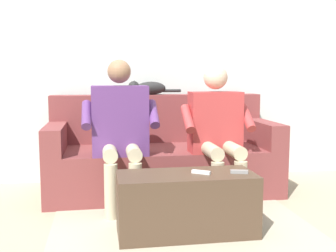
{
  "coord_description": "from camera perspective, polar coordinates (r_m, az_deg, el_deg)",
  "views": [
    {
      "loc": [
        0.56,
        3.55,
        1.05
      ],
      "look_at": [
        0.0,
        0.2,
        0.64
      ],
      "focal_mm": 44.34,
      "sensor_mm": 36.0,
      "label": 1
    }
  ],
  "objects": [
    {
      "name": "ground_plane",
      "position": [
        3.18,
        1.21,
        -12.35
      ],
      "size": [
        8.0,
        8.0,
        0.0
      ],
      "primitive_type": "plane",
      "color": "tan"
    },
    {
      "name": "back_wall",
      "position": [
        4.24,
        -1.93,
        10.45
      ],
      "size": [
        4.1,
        0.06,
        2.62
      ],
      "primitive_type": "cube",
      "color": "silver",
      "rests_on": "ground"
    },
    {
      "name": "couch",
      "position": [
        3.83,
        -0.89,
        -4.31
      ],
      "size": [
        2.03,
        0.87,
        0.87
      ],
      "color": "brown",
      "rests_on": "ground"
    },
    {
      "name": "coffee_table",
      "position": [
        2.8,
        2.52,
        -10.63
      ],
      "size": [
        0.91,
        0.4,
        0.41
      ],
      "color": "#4C3828",
      "rests_on": "ground"
    },
    {
      "name": "person_left_seated",
      "position": [
        3.42,
        6.79,
        -0.17
      ],
      "size": [
        0.58,
        0.56,
        1.14
      ],
      "color": "#B23838",
      "rests_on": "ground"
    },
    {
      "name": "person_right_seated",
      "position": [
        3.33,
        -6.58,
        0.1
      ],
      "size": [
        0.6,
        0.55,
        1.18
      ],
      "color": "#5B3370",
      "rests_on": "ground"
    },
    {
      "name": "cat_on_backrest",
      "position": [
        4.01,
        -2.8,
        5.26
      ],
      "size": [
        0.51,
        0.13,
        0.14
      ],
      "color": "black",
      "rests_on": "couch"
    },
    {
      "name": "remote_white",
      "position": [
        2.75,
        4.58,
        -6.34
      ],
      "size": [
        0.12,
        0.1,
        0.02
      ],
      "primitive_type": "cube",
      "rotation": [
        0.0,
        0.0,
        5.67
      ],
      "color": "white",
      "rests_on": "coffee_table"
    },
    {
      "name": "remote_gray",
      "position": [
        2.8,
        9.76,
        -6.21
      ],
      "size": [
        0.12,
        0.06,
        0.02
      ],
      "primitive_type": "cube",
      "rotation": [
        0.0,
        0.0,
        6.02
      ],
      "color": "gray",
      "rests_on": "coffee_table"
    },
    {
      "name": "floor_rug",
      "position": [
        2.98,
        2.01,
        -13.63
      ],
      "size": [
        1.81,
        1.64,
        0.01
      ],
      "primitive_type": "cube",
      "color": "#B7AD93",
      "rests_on": "ground"
    }
  ]
}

